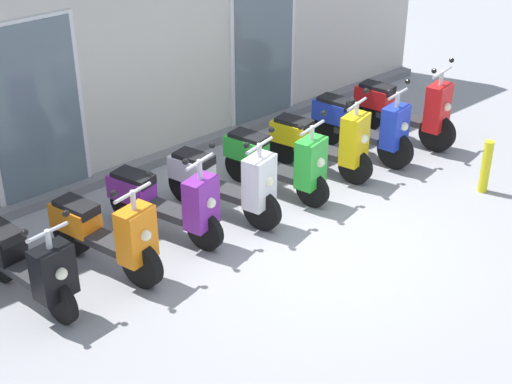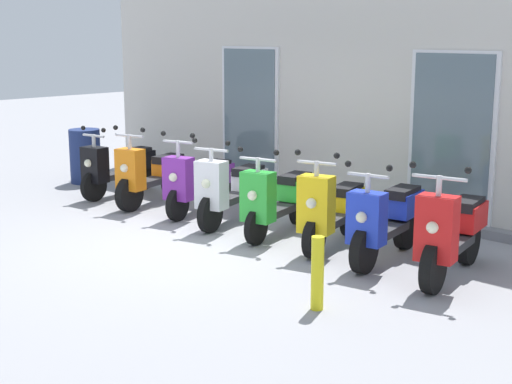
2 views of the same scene
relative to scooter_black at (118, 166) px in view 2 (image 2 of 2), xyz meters
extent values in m
plane|color=#939399|center=(2.94, -1.00, -0.47)|extent=(40.00, 40.00, 0.00)
cube|color=beige|center=(2.94, 1.96, 1.43)|extent=(10.38, 0.30, 3.78)
cube|color=slate|center=(2.94, 1.71, -0.41)|extent=(10.38, 0.20, 0.12)
cube|color=silver|center=(1.14, 1.79, 0.68)|extent=(1.23, 0.04, 2.30)
cube|color=slate|center=(1.14, 1.77, 0.68)|extent=(1.11, 0.02, 2.22)
cube|color=silver|center=(4.75, 1.79, 0.68)|extent=(1.23, 0.04, 2.30)
cube|color=slate|center=(4.75, 1.77, 0.68)|extent=(1.11, 0.02, 2.22)
cylinder|color=black|center=(0.07, -0.51, -0.23)|extent=(0.14, 0.47, 0.46)
cylinder|color=black|center=(-0.07, 0.53, -0.23)|extent=(0.14, 0.47, 0.46)
cube|color=#2D2D30|center=(0.00, 0.01, -0.13)|extent=(0.34, 0.68, 0.09)
cube|color=black|center=(0.06, -0.47, 0.10)|extent=(0.41, 0.29, 0.54)
sphere|color=#F2EFCC|center=(0.08, -0.60, 0.14)|extent=(0.12, 0.12, 0.12)
cube|color=black|center=(-0.06, 0.43, 0.04)|extent=(0.37, 0.55, 0.28)
cube|color=black|center=(-0.05, 0.39, 0.18)|extent=(0.32, 0.51, 0.11)
cylinder|color=silver|center=(0.06, -0.47, 0.45)|extent=(0.06, 0.06, 0.21)
cylinder|color=silver|center=(0.06, -0.47, 0.54)|extent=(0.45, 0.09, 0.04)
sphere|color=black|center=(0.28, -0.44, 0.64)|extent=(0.07, 0.07, 0.07)
sphere|color=black|center=(-0.16, -0.50, 0.64)|extent=(0.07, 0.07, 0.07)
cylinder|color=black|center=(0.99, -0.53, -0.22)|extent=(0.23, 0.51, 0.50)
cylinder|color=black|center=(0.75, 0.50, -0.22)|extent=(0.23, 0.51, 0.50)
cube|color=#2D2D30|center=(0.87, -0.02, -0.12)|extent=(0.40, 0.70, 0.09)
cube|color=orange|center=(0.98, -0.49, 0.14)|extent=(0.42, 0.32, 0.59)
sphere|color=#F2EFCC|center=(1.01, -0.62, 0.18)|extent=(0.12, 0.12, 0.12)
cube|color=orange|center=(0.78, 0.40, 0.03)|extent=(0.41, 0.57, 0.28)
cube|color=black|center=(0.79, 0.36, 0.17)|extent=(0.36, 0.53, 0.11)
cylinder|color=silver|center=(0.98, -0.49, 0.53)|extent=(0.06, 0.06, 0.23)
cylinder|color=silver|center=(0.98, -0.49, 0.62)|extent=(0.49, 0.15, 0.04)
sphere|color=black|center=(1.22, -0.44, 0.72)|extent=(0.07, 0.07, 0.07)
sphere|color=black|center=(0.74, -0.55, 0.72)|extent=(0.07, 0.07, 0.07)
cylinder|color=black|center=(1.91, -0.41, -0.24)|extent=(0.21, 0.46, 0.45)
cylinder|color=black|center=(1.60, 0.69, -0.24)|extent=(0.21, 0.46, 0.45)
cube|color=#2D2D30|center=(1.75, 0.14, -0.14)|extent=(0.44, 0.76, 0.09)
cube|color=purple|center=(1.90, -0.37, 0.11)|extent=(0.43, 0.33, 0.58)
sphere|color=#F2EFCC|center=(1.93, -0.50, 0.15)|extent=(0.12, 0.12, 0.12)
cube|color=purple|center=(1.62, 0.60, 0.01)|extent=(0.43, 0.58, 0.28)
cube|color=black|center=(1.64, 0.56, 0.15)|extent=(0.38, 0.53, 0.11)
cylinder|color=silver|center=(1.90, -0.37, 0.51)|extent=(0.06, 0.06, 0.25)
cylinder|color=silver|center=(1.90, -0.37, 0.61)|extent=(0.46, 0.16, 0.04)
sphere|color=black|center=(2.12, -0.31, 0.71)|extent=(0.07, 0.07, 0.07)
sphere|color=black|center=(1.67, -0.44, 0.71)|extent=(0.07, 0.07, 0.07)
cylinder|color=black|center=(2.67, -0.51, -0.22)|extent=(0.21, 0.50, 0.49)
cylinder|color=black|center=(2.38, 0.58, -0.22)|extent=(0.21, 0.50, 0.49)
cube|color=#2D2D30|center=(2.53, 0.03, -0.12)|extent=(0.43, 0.74, 0.09)
cube|color=white|center=(2.66, -0.47, 0.15)|extent=(0.43, 0.33, 0.62)
sphere|color=#F2EFCC|center=(2.69, -0.60, 0.19)|extent=(0.12, 0.12, 0.12)
cube|color=white|center=(2.41, 0.48, 0.04)|extent=(0.42, 0.58, 0.28)
cube|color=black|center=(2.42, 0.44, 0.18)|extent=(0.37, 0.53, 0.11)
cylinder|color=silver|center=(2.66, -0.47, 0.53)|extent=(0.06, 0.06, 0.18)
cylinder|color=silver|center=(2.66, -0.47, 0.60)|extent=(0.49, 0.16, 0.04)
sphere|color=black|center=(2.90, -0.41, 0.70)|extent=(0.07, 0.07, 0.07)
sphere|color=black|center=(2.42, -0.54, 0.70)|extent=(0.07, 0.07, 0.07)
cylinder|color=black|center=(3.49, -0.52, -0.24)|extent=(0.18, 0.45, 0.44)
cylinder|color=black|center=(3.25, 0.56, -0.24)|extent=(0.18, 0.45, 0.44)
cube|color=#2D2D30|center=(3.37, 0.02, -0.14)|extent=(0.40, 0.73, 0.09)
cube|color=green|center=(3.48, -0.48, 0.12)|extent=(0.42, 0.32, 0.61)
sphere|color=#F2EFCC|center=(3.51, -0.61, 0.16)|extent=(0.12, 0.12, 0.12)
cube|color=green|center=(3.27, 0.47, 0.06)|extent=(0.41, 0.57, 0.28)
cube|color=black|center=(3.28, 0.43, 0.20)|extent=(0.36, 0.53, 0.11)
cylinder|color=silver|center=(3.48, -0.48, 0.50)|extent=(0.06, 0.06, 0.19)
cylinder|color=silver|center=(3.48, -0.48, 0.58)|extent=(0.49, 0.14, 0.04)
sphere|color=black|center=(3.73, -0.43, 0.68)|extent=(0.07, 0.07, 0.07)
sphere|color=black|center=(3.24, -0.53, 0.68)|extent=(0.07, 0.07, 0.07)
cylinder|color=black|center=(4.34, -0.46, -0.24)|extent=(0.21, 0.47, 0.46)
cylinder|color=black|center=(4.07, 0.59, -0.24)|extent=(0.21, 0.47, 0.46)
cube|color=#2D2D30|center=(4.21, 0.07, -0.14)|extent=(0.42, 0.71, 0.09)
cube|color=yellow|center=(4.33, -0.42, 0.15)|extent=(0.43, 0.33, 0.66)
sphere|color=#F2EFCC|center=(4.36, -0.54, 0.19)|extent=(0.12, 0.12, 0.12)
cube|color=yellow|center=(4.10, 0.49, 0.02)|extent=(0.42, 0.58, 0.28)
cube|color=black|center=(4.11, 0.45, 0.16)|extent=(0.37, 0.53, 0.11)
cylinder|color=silver|center=(4.33, -0.42, 0.55)|extent=(0.06, 0.06, 0.19)
cylinder|color=silver|center=(4.33, -0.42, 0.63)|extent=(0.47, 0.15, 0.04)
sphere|color=black|center=(4.56, -0.36, 0.73)|extent=(0.07, 0.07, 0.07)
sphere|color=black|center=(4.10, -0.48, 0.73)|extent=(0.07, 0.07, 0.07)
cylinder|color=black|center=(5.08, -0.51, -0.22)|extent=(0.20, 0.51, 0.50)
cylinder|color=black|center=(4.88, 0.59, -0.22)|extent=(0.20, 0.51, 0.50)
cube|color=#2D2D30|center=(4.98, 0.04, -0.12)|extent=(0.37, 0.73, 0.09)
cube|color=#1E38C6|center=(5.07, -0.47, 0.13)|extent=(0.42, 0.30, 0.57)
sphere|color=#F2EFCC|center=(5.09, -0.60, 0.17)|extent=(0.12, 0.12, 0.12)
cube|color=#1E38C6|center=(4.90, 0.49, 0.10)|extent=(0.38, 0.56, 0.28)
cube|color=black|center=(4.91, 0.45, 0.24)|extent=(0.34, 0.52, 0.11)
cylinder|color=silver|center=(5.07, -0.47, 0.50)|extent=(0.06, 0.06, 0.22)
cylinder|color=silver|center=(5.07, -0.47, 0.59)|extent=(0.47, 0.12, 0.04)
sphere|color=black|center=(5.30, -0.43, 0.69)|extent=(0.07, 0.07, 0.07)
sphere|color=black|center=(4.84, -0.51, 0.69)|extent=(0.07, 0.07, 0.07)
cylinder|color=black|center=(5.94, -0.56, -0.21)|extent=(0.22, 0.53, 0.52)
cylinder|color=black|center=(5.72, 0.55, -0.21)|extent=(0.22, 0.53, 0.52)
cube|color=#2D2D30|center=(5.83, 0.00, -0.11)|extent=(0.39, 0.74, 0.09)
cube|color=red|center=(5.93, -0.52, 0.18)|extent=(0.42, 0.31, 0.66)
sphere|color=#F2EFCC|center=(5.96, -0.65, 0.22)|extent=(0.12, 0.12, 0.12)
cube|color=red|center=(5.74, 0.46, 0.10)|extent=(0.39, 0.57, 0.28)
cube|color=black|center=(5.75, 0.42, 0.24)|extent=(0.35, 0.52, 0.11)
cylinder|color=silver|center=(5.93, -0.52, 0.60)|extent=(0.06, 0.06, 0.22)
cylinder|color=silver|center=(5.93, -0.52, 0.69)|extent=(0.54, 0.14, 0.04)
sphere|color=black|center=(6.20, -0.47, 0.79)|extent=(0.07, 0.07, 0.07)
sphere|color=black|center=(5.66, -0.57, 0.79)|extent=(0.07, 0.07, 0.07)
cylinder|color=yellow|center=(5.40, -1.70, -0.12)|extent=(0.12, 0.12, 0.70)
cylinder|color=navy|center=(-1.26, 0.24, -0.01)|extent=(0.52, 0.52, 0.91)
camera|label=1|loc=(-2.38, -6.12, 4.17)|focal=52.86mm
camera|label=2|loc=(9.55, -6.85, 2.06)|focal=52.71mm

